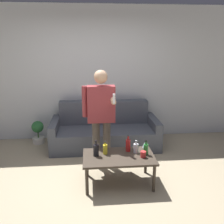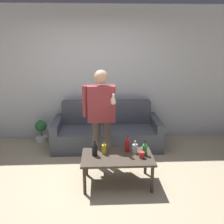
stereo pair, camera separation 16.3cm
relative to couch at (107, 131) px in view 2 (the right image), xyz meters
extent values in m
plane|color=tan|center=(-0.18, -1.53, -0.29)|extent=(16.00, 16.00, 0.00)
cube|color=silver|center=(-0.18, 0.51, 1.06)|extent=(8.00, 0.06, 2.70)
cube|color=#474C56|center=(0.00, -0.20, -0.10)|extent=(1.77, 0.66, 0.38)
cube|color=#474C56|center=(0.00, 0.26, 0.13)|extent=(1.77, 0.26, 0.84)
cube|color=#474C56|center=(-0.96, -0.07, -0.02)|extent=(0.14, 0.91, 0.55)
cube|color=#474C56|center=(0.96, -0.07, -0.02)|extent=(0.14, 0.91, 0.55)
cube|color=#3D3328|center=(0.11, -1.43, 0.12)|extent=(1.01, 0.61, 0.03)
cylinder|color=#3D3328|center=(-0.35, -1.69, -0.10)|extent=(0.04, 0.04, 0.40)
cylinder|color=#3D3328|center=(0.56, -1.69, -0.10)|extent=(0.04, 0.04, 0.40)
cylinder|color=#3D3328|center=(-0.35, -1.18, -0.10)|extent=(0.04, 0.04, 0.40)
cylinder|color=#3D3328|center=(0.56, -1.18, -0.10)|extent=(0.04, 0.04, 0.40)
cylinder|color=#23752D|center=(0.50, -1.42, 0.21)|extent=(0.07, 0.07, 0.15)
cylinder|color=#23752D|center=(0.50, -1.42, 0.32)|extent=(0.03, 0.03, 0.06)
cylinder|color=black|center=(0.50, -1.42, 0.34)|extent=(0.03, 0.03, 0.01)
cylinder|color=black|center=(-0.21, -1.39, 0.22)|extent=(0.08, 0.08, 0.16)
cylinder|color=black|center=(-0.21, -1.39, 0.33)|extent=(0.03, 0.03, 0.06)
cylinder|color=black|center=(-0.21, -1.39, 0.36)|extent=(0.03, 0.03, 0.01)
cylinder|color=yellow|center=(-0.08, -1.35, 0.20)|extent=(0.07, 0.07, 0.14)
cylinder|color=yellow|center=(-0.08, -1.35, 0.30)|extent=(0.02, 0.02, 0.05)
cylinder|color=black|center=(-0.08, -1.35, 0.32)|extent=(0.03, 0.03, 0.01)
cylinder|color=silver|center=(0.37, -1.34, 0.20)|extent=(0.08, 0.08, 0.13)
cylinder|color=silver|center=(0.37, -1.34, 0.29)|extent=(0.03, 0.03, 0.05)
cylinder|color=black|center=(0.37, -1.34, 0.31)|extent=(0.03, 0.03, 0.01)
cylinder|color=#B21E1E|center=(0.26, -1.28, 0.22)|extent=(0.07, 0.07, 0.18)
cylinder|color=#B21E1E|center=(0.26, -1.28, 0.35)|extent=(0.03, 0.03, 0.07)
cylinder|color=black|center=(0.26, -1.28, 0.38)|extent=(0.03, 0.03, 0.01)
cylinder|color=silver|center=(0.50, -1.32, 0.14)|extent=(0.06, 0.06, 0.01)
cylinder|color=silver|center=(0.50, -1.32, 0.17)|extent=(0.01, 0.01, 0.06)
cone|color=silver|center=(0.50, -1.32, 0.24)|extent=(0.07, 0.07, 0.08)
cylinder|color=red|center=(0.44, -1.51, 0.18)|extent=(0.08, 0.08, 0.09)
cylinder|color=brown|center=(-0.19, -0.86, 0.09)|extent=(0.12, 0.12, 0.76)
cylinder|color=brown|center=(-0.02, -0.86, 0.09)|extent=(0.12, 0.12, 0.76)
cube|color=#933338|center=(-0.11, -0.86, 0.76)|extent=(0.43, 0.19, 0.57)
sphere|color=tan|center=(-0.11, -0.86, 1.18)|extent=(0.21, 0.21, 0.21)
cylinder|color=#933338|center=(-0.36, -0.86, 0.80)|extent=(0.08, 0.08, 0.49)
cylinder|color=tan|center=(0.07, -0.99, 0.84)|extent=(0.08, 0.27, 0.08)
cube|color=white|center=(0.07, -1.15, 0.90)|extent=(0.03, 0.03, 0.14)
cylinder|color=silver|center=(-1.34, 0.21, -0.23)|extent=(0.23, 0.23, 0.12)
cylinder|color=#476B38|center=(-1.34, 0.21, -0.10)|extent=(0.03, 0.03, 0.14)
sphere|color=#286633|center=(-1.34, 0.21, 0.05)|extent=(0.24, 0.24, 0.24)
camera|label=1|loc=(-0.29, -4.64, 1.68)|focal=40.00mm
camera|label=2|loc=(-0.12, -4.65, 1.68)|focal=40.00mm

